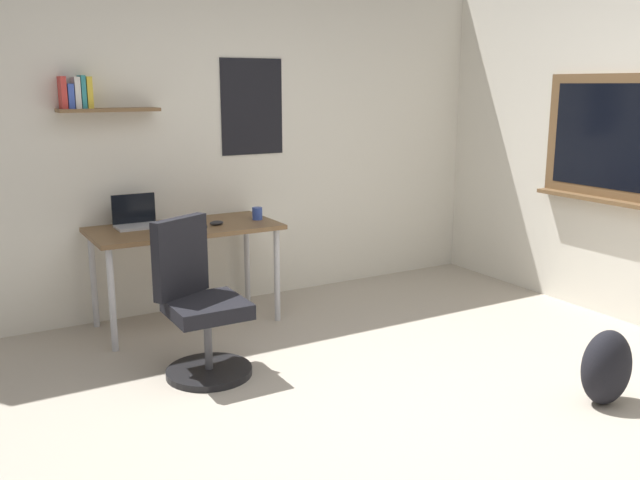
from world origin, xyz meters
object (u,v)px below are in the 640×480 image
Objects in this scene: desk at (185,237)px; office_chair at (199,309)px; keyboard at (179,228)px; computer_mouse at (217,223)px; backpack at (606,367)px; laptop at (136,219)px; coffee_mug at (257,213)px.

desk is 1.39× the size of office_chair.
keyboard is 0.28m from computer_mouse.
laptop is at bearing 125.72° from backpack.
office_chair is 10.33× the size of coffee_mug.
keyboard reaches higher than backpack.
desk is at bearing 75.41° from office_chair.
office_chair is at bearing -101.59° from keyboard.
office_chair is 2.34m from backpack.
desk is at bearing 176.68° from coffee_mug.
desk is at bearing 51.33° from keyboard.
coffee_mug reaches higher than backpack.
coffee_mug is (0.79, 0.86, 0.37)m from office_chair.
computer_mouse reaches higher than keyboard.
office_chair reaches higher than computer_mouse.
keyboard is at bearing -128.67° from desk.
office_chair is 9.13× the size of computer_mouse.
coffee_mug is (0.86, -0.19, -0.01)m from laptop.
desk is 0.14m from keyboard.
computer_mouse is at bearing 0.00° from keyboard.
coffee_mug reaches higher than computer_mouse.
office_chair is 0.89m from keyboard.
office_chair is at bearing -132.70° from coffee_mug.
office_chair is 1.23m from coffee_mug.
coffee_mug is at bearing 47.30° from office_chair.
backpack is (1.77, -1.51, -0.20)m from office_chair.
laptop reaches higher than coffee_mug.
office_chair is 3.06× the size of laptop.
desk is 4.26× the size of laptop.
coffee_mug reaches higher than keyboard.
desk is at bearing 158.90° from computer_mouse.
backpack is at bearing -40.43° from office_chair.
laptop is 0.84× the size of keyboard.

